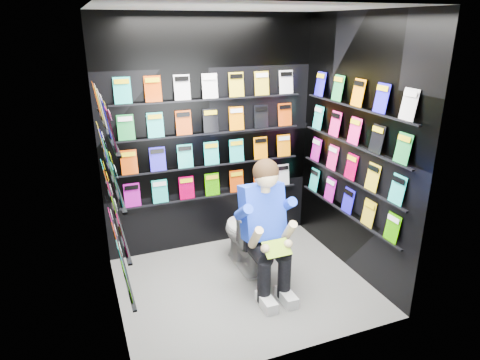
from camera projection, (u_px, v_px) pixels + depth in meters
name	position (u px, v px, depth m)	size (l,w,h in m)	color
floor	(244.00, 286.00, 4.29)	(2.40, 2.40, 0.00)	slate
ceiling	(244.00, 7.00, 3.40)	(2.40, 2.40, 0.00)	white
wall_back	(210.00, 137.00, 4.72)	(2.40, 0.04, 2.60)	black
wall_front	(298.00, 203.00, 2.97)	(2.40, 0.04, 2.60)	black
wall_left	(106.00, 179.00, 3.44)	(0.04, 2.00, 2.60)	black
wall_right	(355.00, 149.00, 4.26)	(0.04, 2.00, 2.60)	black
comics_back	(211.00, 137.00, 4.69)	(2.10, 0.06, 1.37)	#CA4209
comics_left	(110.00, 178.00, 3.44)	(0.06, 1.70, 1.37)	#CA4209
comics_right	(353.00, 149.00, 4.25)	(0.06, 1.70, 1.37)	#CA4209
toilet	(246.00, 234.00, 4.55)	(0.42, 0.75, 0.73)	white
longbox	(257.00, 248.00, 4.75)	(0.20, 0.36, 0.27)	silver
longbox_lid	(257.00, 236.00, 4.70)	(0.22, 0.38, 0.03)	silver
reader	(261.00, 212.00, 4.07)	(0.54, 0.80, 1.47)	#1A37C7
held_comic	(277.00, 248.00, 3.84)	(0.25, 0.01, 0.17)	green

